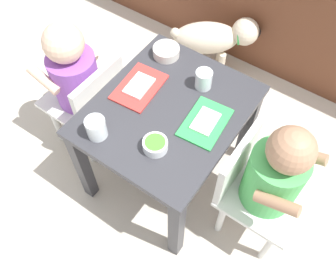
% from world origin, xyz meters
% --- Properties ---
extents(ground_plane, '(7.00, 7.00, 0.00)m').
position_xyz_m(ground_plane, '(0.00, 0.00, 0.00)').
color(ground_plane, beige).
extents(dining_table, '(0.50, 0.60, 0.47)m').
position_xyz_m(dining_table, '(0.00, 0.00, 0.38)').
color(dining_table, '#333338').
rests_on(dining_table, ground).
extents(seated_child_left, '(0.29, 0.29, 0.65)m').
position_xyz_m(seated_child_left, '(-0.41, -0.04, 0.41)').
color(seated_child_left, silver).
rests_on(seated_child_left, ground).
extents(seated_child_right, '(0.28, 0.28, 0.66)m').
position_xyz_m(seated_child_right, '(0.41, -0.00, 0.41)').
color(seated_child_right, silver).
rests_on(seated_child_right, ground).
extents(dog, '(0.41, 0.34, 0.32)m').
position_xyz_m(dog, '(-0.17, 0.67, 0.21)').
color(dog, beige).
rests_on(dog, ground).
extents(food_tray_left, '(0.15, 0.21, 0.02)m').
position_xyz_m(food_tray_left, '(-0.14, 0.02, 0.47)').
color(food_tray_left, red).
rests_on(food_tray_left, dining_table).
extents(food_tray_right, '(0.15, 0.20, 0.02)m').
position_xyz_m(food_tray_right, '(0.14, 0.02, 0.47)').
color(food_tray_right, green).
rests_on(food_tray_right, dining_table).
extents(water_cup_left, '(0.07, 0.07, 0.07)m').
position_xyz_m(water_cup_left, '(-0.13, -0.22, 0.50)').
color(water_cup_left, white).
rests_on(water_cup_left, dining_table).
extents(water_cup_right, '(0.06, 0.06, 0.07)m').
position_xyz_m(water_cup_right, '(0.05, 0.16, 0.50)').
color(water_cup_right, white).
rests_on(water_cup_right, dining_table).
extents(cereal_bowl_right_side, '(0.08, 0.08, 0.04)m').
position_xyz_m(cereal_bowl_right_side, '(0.06, -0.16, 0.49)').
color(cereal_bowl_right_side, white).
rests_on(cereal_bowl_right_side, dining_table).
extents(veggie_bowl_far, '(0.10, 0.10, 0.04)m').
position_xyz_m(veggie_bowl_far, '(-0.16, 0.21, 0.49)').
color(veggie_bowl_far, silver).
rests_on(veggie_bowl_far, dining_table).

